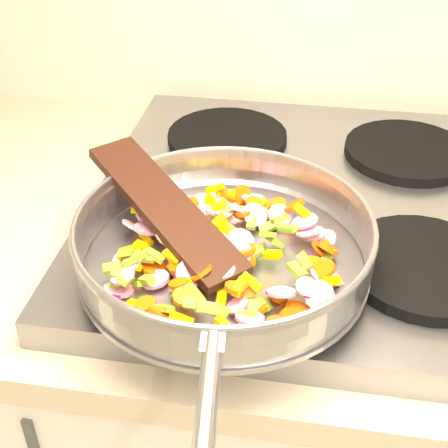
# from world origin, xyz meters

# --- Properties ---
(cooktop) EXTENTS (0.60, 0.60, 0.04)m
(cooktop) POSITION_xyz_m (-0.70, 1.67, 0.92)
(cooktop) COLOR #939399
(cooktop) RESTS_ON counter_top
(grate_fl) EXTENTS (0.19, 0.19, 0.02)m
(grate_fl) POSITION_xyz_m (-0.84, 1.52, 0.95)
(grate_fl) COLOR black
(grate_fl) RESTS_ON cooktop
(grate_fr) EXTENTS (0.19, 0.19, 0.02)m
(grate_fr) POSITION_xyz_m (-0.56, 1.52, 0.95)
(grate_fr) COLOR black
(grate_fr) RESTS_ON cooktop
(grate_bl) EXTENTS (0.19, 0.19, 0.02)m
(grate_bl) POSITION_xyz_m (-0.84, 1.81, 0.95)
(grate_bl) COLOR black
(grate_bl) RESTS_ON cooktop
(grate_br) EXTENTS (0.19, 0.19, 0.02)m
(grate_br) POSITION_xyz_m (-0.56, 1.81, 0.95)
(grate_br) COLOR black
(grate_br) RESTS_ON cooktop
(saute_pan) EXTENTS (0.38, 0.55, 0.06)m
(saute_pan) POSITION_xyz_m (-0.79, 1.48, 0.99)
(saute_pan) COLOR #9E9EA5
(saute_pan) RESTS_ON grate_fl
(vegetable_heap) EXTENTS (0.27, 0.29, 0.05)m
(vegetable_heap) POSITION_xyz_m (-0.79, 1.48, 0.98)
(vegetable_heap) COLOR #DA4E05
(vegetable_heap) RESTS_ON saute_pan
(wooden_spatula) EXTENTS (0.23, 0.23, 0.06)m
(wooden_spatula) POSITION_xyz_m (-0.87, 1.52, 1.00)
(wooden_spatula) COLOR black
(wooden_spatula) RESTS_ON saute_pan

